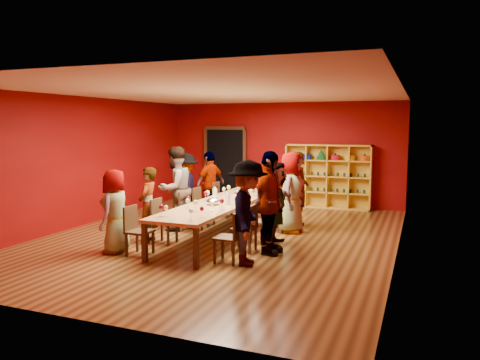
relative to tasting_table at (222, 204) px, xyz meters
name	(u,v)px	position (x,y,z in m)	size (l,w,h in m)	color
room_shell	(222,166)	(0.00, 0.00, 0.80)	(7.10, 9.10, 3.04)	#4D3014
tasting_table	(222,204)	(0.00, 0.00, 0.00)	(1.10, 4.50, 0.75)	tan
doorway	(226,165)	(-1.80, 4.43, 0.42)	(1.40, 0.17, 2.30)	black
shelving_unit	(328,173)	(1.40, 4.32, 0.28)	(2.40, 0.40, 1.80)	gold
chair_person_left_0	(136,228)	(-0.91, -1.81, -0.20)	(0.42, 0.42, 0.89)	#311F10
person_left_0	(115,211)	(-1.35, -1.81, 0.07)	(0.75, 0.41, 1.54)	#121A33
chair_person_left_1	(161,219)	(-0.91, -0.93, -0.20)	(0.42, 0.42, 0.89)	#311F10
person_left_1	(148,205)	(-1.20, -0.93, 0.06)	(0.55, 0.40, 1.51)	tan
chair_person_left_2	(188,209)	(-0.91, 0.21, -0.20)	(0.42, 0.42, 0.89)	#311F10
person_left_2	(175,189)	(-1.22, 0.21, 0.24)	(0.91, 0.50, 1.87)	#CE8A8F
chair_person_left_3	(201,204)	(-0.91, 0.87, -0.20)	(0.42, 0.42, 0.89)	#311F10
person_left_3	(185,189)	(-1.32, 0.87, 0.15)	(1.10, 0.45, 1.70)	pink
chair_person_left_4	(220,198)	(-0.91, 1.96, -0.20)	(0.42, 0.42, 0.89)	#311F10
person_left_4	(210,184)	(-1.18, 1.96, 0.14)	(0.98, 0.45, 1.67)	#D68F94
chair_person_right_0	(232,234)	(0.91, -1.65, -0.20)	(0.42, 0.42, 0.89)	#311F10
person_right_0	(248,213)	(1.20, -1.65, 0.19)	(1.14, 0.47, 1.77)	#131B34
chair_person_right_1	(248,225)	(0.91, -0.87, -0.20)	(0.42, 0.42, 0.89)	#311F10
person_right_1	(269,203)	(1.31, -0.87, 0.24)	(1.10, 0.50, 1.88)	#141A38
chair_person_right_2	(260,218)	(0.91, -0.18, -0.20)	(0.42, 0.42, 0.89)	#311F10
person_right_2	(275,203)	(1.21, -0.18, 0.13)	(1.53, 0.44, 1.65)	beige
chair_person_right_3	(277,209)	(0.91, 0.95, -0.20)	(0.42, 0.42, 0.89)	#311F10
person_right_3	(291,193)	(1.24, 0.95, 0.18)	(0.86, 0.47, 1.76)	#BD7F88
chair_person_right_4	(285,204)	(0.91, 1.66, -0.20)	(0.42, 0.42, 0.89)	#311F10
person_right_4	(299,189)	(1.24, 1.66, 0.17)	(0.63, 0.46, 1.73)	#121832
wine_glass_0	(242,183)	(-0.29, 1.91, 0.20)	(0.08, 0.08, 0.20)	white
wine_glass_1	(208,193)	(-0.34, 0.04, 0.21)	(0.09, 0.09, 0.22)	white
wine_glass_2	(236,195)	(0.30, 0.03, 0.21)	(0.09, 0.09, 0.22)	white
wine_glass_3	(161,208)	(-0.34, -1.86, 0.21)	(0.09, 0.09, 0.22)	white
wine_glass_4	(202,209)	(0.34, -1.64, 0.19)	(0.08, 0.08, 0.19)	white
wine_glass_5	(252,190)	(0.35, 0.88, 0.20)	(0.08, 0.08, 0.21)	white
wine_glass_6	(196,203)	(0.00, -1.21, 0.21)	(0.09, 0.09, 0.22)	white
wine_glass_7	(188,199)	(-0.35, -0.84, 0.21)	(0.09, 0.09, 0.22)	white
wine_glass_8	(188,201)	(-0.29, -0.98, 0.19)	(0.08, 0.08, 0.20)	white
wine_glass_9	(214,198)	(0.00, -0.41, 0.18)	(0.07, 0.07, 0.18)	white
wine_glass_10	(222,202)	(0.38, -0.86, 0.21)	(0.09, 0.09, 0.22)	white
wine_glass_11	(166,208)	(-0.29, -1.79, 0.19)	(0.08, 0.08, 0.19)	white
wine_glass_12	(212,204)	(0.29, -1.09, 0.19)	(0.08, 0.08, 0.19)	white
wine_glass_13	(229,188)	(-0.26, 1.00, 0.21)	(0.09, 0.09, 0.22)	white
wine_glass_14	(264,185)	(0.32, 1.84, 0.21)	(0.09, 0.09, 0.21)	white
wine_glass_15	(251,190)	(0.32, 0.88, 0.21)	(0.09, 0.09, 0.22)	white
wine_glass_16	(224,189)	(-0.31, 0.83, 0.19)	(0.08, 0.08, 0.19)	white
wine_glass_17	(259,186)	(0.26, 1.62, 0.21)	(0.09, 0.09, 0.21)	white
wine_glass_18	(235,197)	(0.34, -0.11, 0.19)	(0.08, 0.08, 0.20)	white
wine_glass_19	(191,211)	(0.28, -1.93, 0.20)	(0.08, 0.08, 0.21)	white
wine_glass_20	(206,194)	(-0.35, -0.05, 0.20)	(0.08, 0.08, 0.21)	white
wine_glass_21	(237,185)	(-0.31, 1.65, 0.20)	(0.08, 0.08, 0.20)	white
wine_glass_22	(239,187)	(-0.13, 1.34, 0.19)	(0.08, 0.08, 0.20)	white
spittoon_bowl	(213,202)	(-0.01, -0.42, 0.12)	(0.28, 0.28, 0.15)	silver
carafe_a	(215,193)	(-0.29, 0.30, 0.17)	(0.12, 0.12, 0.26)	white
carafe_b	(228,199)	(0.26, -0.30, 0.17)	(0.10, 0.10, 0.26)	white
wine_bottle	(253,187)	(0.14, 1.53, 0.17)	(0.10, 0.10, 0.30)	#153A1B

